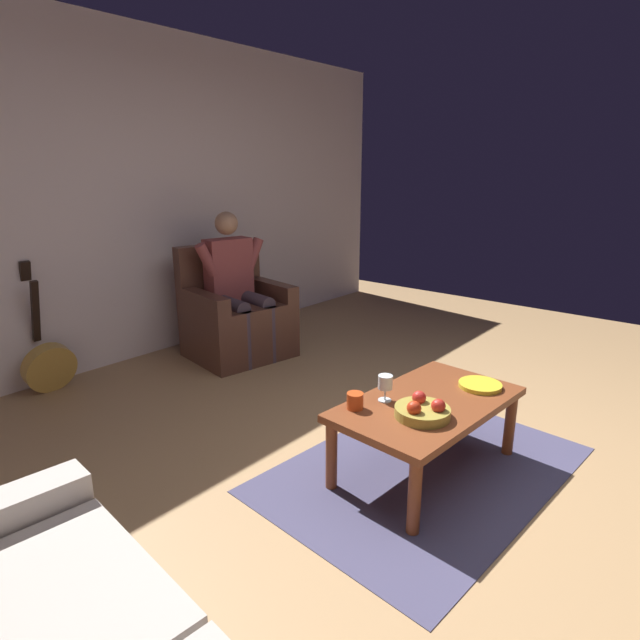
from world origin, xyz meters
TOP-DOWN VIEW (x-y plane):
  - ground_plane at (0.00, 0.00)m, footprint 7.46×7.46m
  - wall_back at (0.00, -3.14)m, footprint 6.23×0.06m
  - rug at (0.17, -0.30)m, footprint 1.83×1.33m
  - armchair at (-0.41, -2.48)m, footprint 0.89×0.83m
  - person_seated at (-0.41, -2.45)m, footprint 0.66×0.62m
  - coffee_table at (0.17, -0.30)m, footprint 1.09×0.68m
  - guitar at (0.99, -2.94)m, footprint 0.37×0.29m
  - wine_glass_near at (0.32, -0.47)m, footprint 0.08×0.08m
  - fruit_bowl at (0.35, -0.23)m, footprint 0.27×0.27m
  - decorative_dish at (-0.17, -0.16)m, footprint 0.24×0.24m
  - candle_jar at (0.49, -0.54)m, footprint 0.09×0.09m

SIDE VIEW (x-z plane):
  - ground_plane at x=0.00m, z-range 0.00..0.00m
  - rug at x=0.17m, z-range 0.00..0.01m
  - guitar at x=0.99m, z-range -0.26..0.70m
  - armchair at x=-0.41m, z-range -0.15..0.80m
  - coffee_table at x=0.17m, z-range 0.15..0.56m
  - decorative_dish at x=-0.17m, z-range 0.41..0.43m
  - fruit_bowl at x=0.35m, z-range 0.39..0.50m
  - candle_jar at x=0.49m, z-range 0.41..0.49m
  - wine_glass_near at x=0.32m, z-range 0.43..0.58m
  - person_seated at x=-0.41m, z-range 0.04..1.28m
  - wall_back at x=0.00m, z-range 0.00..2.69m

